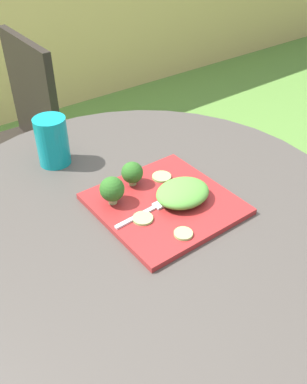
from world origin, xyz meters
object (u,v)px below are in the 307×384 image
(patio_chair, at_px, (14,137))
(fork, at_px, (149,210))
(drinking_glass, at_px, (53,144))
(salad_plate, at_px, (164,204))

(patio_chair, xyz_separation_m, fork, (-0.01, -0.94, 0.24))
(drinking_glass, bearing_deg, patio_chair, 82.46)
(salad_plate, bearing_deg, fork, -171.99)
(fork, bearing_deg, patio_chair, 89.19)
(salad_plate, xyz_separation_m, fork, (-0.05, -0.01, 0.01))
(patio_chair, xyz_separation_m, drinking_glass, (-0.08, -0.61, 0.28))
(salad_plate, height_order, drinking_glass, drinking_glass)
(salad_plate, bearing_deg, drinking_glass, 109.68)
(patio_chair, height_order, fork, patio_chair)
(drinking_glass, height_order, fork, drinking_glass)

